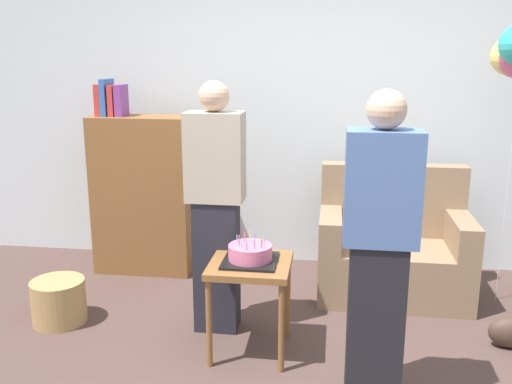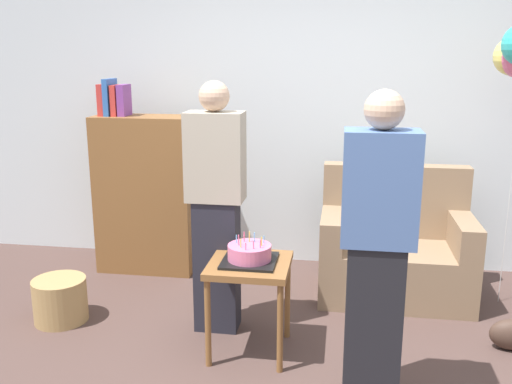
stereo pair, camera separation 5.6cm
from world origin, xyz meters
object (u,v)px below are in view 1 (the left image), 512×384
Objects in this scene: side_table at (250,276)px; handbag at (511,333)px; birthday_cake at (250,254)px; person_holding_cake at (379,252)px; wicker_basket at (59,301)px; bookshelf at (143,192)px; couch at (392,250)px; person_blowing_candles at (216,207)px.

handbag is (1.61, 0.26, -0.39)m from side_table.
birthday_cake is 0.85m from person_holding_cake.
wicker_basket is at bearing 171.57° from side_table.
bookshelf is 1.64m from birthday_cake.
birthday_cake is 1.45m from wicker_basket.
handbag is at bearing -127.93° from person_holding_cake.
wicker_basket is 1.29× the size of handbag.
person_blowing_candles is (-1.20, -0.74, 0.49)m from couch.
person_blowing_candles is (0.82, -0.95, 0.16)m from bookshelf.
side_table is at bearing -94.21° from birthday_cake.
person_blowing_candles reaches higher than handbag.
bookshelf is at bearing 174.08° from couch.
person_holding_cake is 1.35m from handbag.
side_table is at bearing -42.40° from person_blowing_candles.
handbag is (2.69, -0.97, -0.57)m from bookshelf.
birthday_cake is at bearing -48.66° from bookshelf.
couch reaches higher than birthday_cake.
side_table is 0.51m from person_blowing_candles.
handbag is (1.61, 0.26, -0.53)m from birthday_cake.
wicker_basket is (-2.06, 0.63, -0.68)m from person_holding_cake.
bookshelf is at bearing -28.29° from person_holding_cake.
person_holding_cake is at bearing -42.79° from bookshelf.
birthday_cake is at bearing -42.40° from person_blowing_candles.
side_table is (-0.94, -1.02, 0.15)m from couch.
bookshelf is 0.98× the size of person_blowing_candles.
person_holding_cake is 4.53× the size of wicker_basket.
couch is 3.93× the size of handbag.
handbag is at bearing 1.22° from wicker_basket.
birthday_cake is at bearing -8.43° from wicker_basket.
side_table is 1.67m from handbag.
person_holding_cake is (0.71, -0.43, 0.20)m from birthday_cake.
person_holding_cake is at bearing -142.43° from handbag.
bookshelf reaches higher than handbag.
bookshelf is at bearing 131.34° from birthday_cake.
side_table is 0.36× the size of person_holding_cake.
wicker_basket is (-1.35, 0.20, -0.48)m from birthday_cake.
couch is 3.44× the size of birthday_cake.
couch is 0.67× the size of person_blowing_candles.
person_holding_cake reaches higher than bookshelf.
person_holding_cake reaches higher than side_table.
side_table reaches higher than wicker_basket.
bookshelf is 1.19m from wicker_basket.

